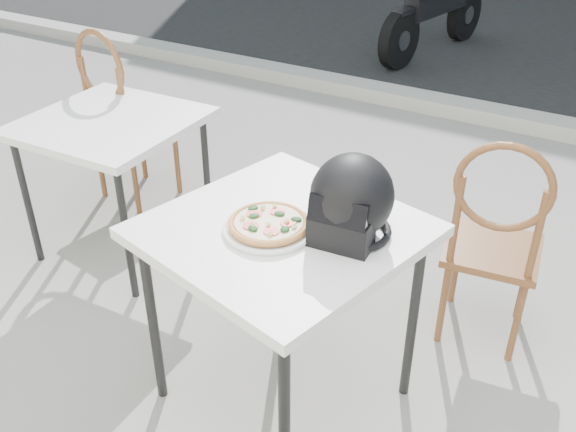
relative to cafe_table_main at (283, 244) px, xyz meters
The scene contains 10 objects.
ground 0.89m from the cafe_table_main, 59.39° to the left, with size 80.00×80.00×0.00m, color gray.
curb 3.47m from the cafe_table_main, 86.07° to the left, with size 30.00×0.25×0.12m, color #A09E96.
cafe_table_main is the anchor object (origin of this frame).
plate 0.10m from the cafe_table_main, 120.34° to the right, with size 0.43×0.43×0.02m.
pizza 0.12m from the cafe_table_main, 120.44° to the right, with size 0.33×0.33×0.04m.
helmet 0.32m from the cafe_table_main, 18.04° to the left, with size 0.32×0.33×0.30m.
cafe_chair_main 0.98m from the cafe_table_main, 51.51° to the left, with size 0.45×0.45×1.05m.
cafe_table_side 1.44m from the cafe_table_main, 159.32° to the left, with size 0.85×0.85×0.78m.
cafe_chair_side 1.95m from the cafe_table_main, 151.18° to the left, with size 0.48×0.48×1.12m.
motorcycle 5.08m from the cafe_table_main, 102.87° to the left, with size 0.56×1.91×0.95m.
Camera 1 is at (0.78, -2.06, 2.05)m, focal length 40.00 mm.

